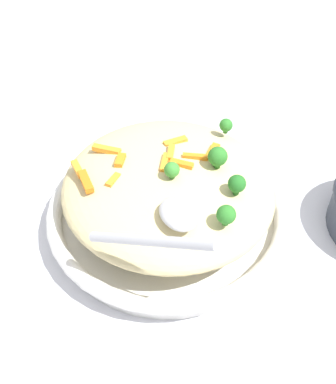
% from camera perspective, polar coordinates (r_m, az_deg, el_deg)
% --- Properties ---
extents(ground_plane, '(2.40, 2.40, 0.00)m').
position_cam_1_polar(ground_plane, '(0.69, 0.00, -4.08)').
color(ground_plane, silver).
extents(serving_bowl, '(0.34, 0.34, 0.05)m').
position_cam_1_polar(serving_bowl, '(0.67, 0.00, -2.63)').
color(serving_bowl, white).
rests_on(serving_bowl, ground_plane).
extents(pasta_mound, '(0.30, 0.29, 0.07)m').
position_cam_1_polar(pasta_mound, '(0.63, 0.00, 0.66)').
color(pasta_mound, '#DBC689').
rests_on(pasta_mound, serving_bowl).
extents(carrot_piece_0, '(0.03, 0.04, 0.01)m').
position_cam_1_polar(carrot_piece_0, '(0.64, 5.65, 4.71)').
color(carrot_piece_0, orange).
rests_on(carrot_piece_0, pasta_mound).
extents(carrot_piece_1, '(0.04, 0.03, 0.01)m').
position_cam_1_polar(carrot_piece_1, '(0.65, -7.57, 5.19)').
color(carrot_piece_1, orange).
rests_on(carrot_piece_1, pasta_mound).
extents(carrot_piece_2, '(0.03, 0.02, 0.01)m').
position_cam_1_polar(carrot_piece_2, '(0.63, -5.90, 3.90)').
color(carrot_piece_2, orange).
rests_on(carrot_piece_2, pasta_mound).
extents(carrot_piece_3, '(0.03, 0.02, 0.01)m').
position_cam_1_polar(carrot_piece_3, '(0.63, 0.35, 4.93)').
color(carrot_piece_3, orange).
rests_on(carrot_piece_3, pasta_mound).
extents(carrot_piece_4, '(0.02, 0.03, 0.01)m').
position_cam_1_polar(carrot_piece_4, '(0.60, -6.76, 1.50)').
color(carrot_piece_4, orange).
rests_on(carrot_piece_4, pasta_mound).
extents(carrot_piece_5, '(0.03, 0.03, 0.01)m').
position_cam_1_polar(carrot_piece_5, '(0.63, 3.16, 4.53)').
color(carrot_piece_5, orange).
rests_on(carrot_piece_5, pasta_mound).
extents(carrot_piece_6, '(0.03, 0.03, 0.01)m').
position_cam_1_polar(carrot_piece_6, '(0.61, 1.67, 3.50)').
color(carrot_piece_6, orange).
rests_on(carrot_piece_6, pasta_mound).
extents(carrot_piece_7, '(0.04, 0.02, 0.01)m').
position_cam_1_polar(carrot_piece_7, '(0.60, -10.09, 1.30)').
color(carrot_piece_7, orange).
rests_on(carrot_piece_7, pasta_mound).
extents(carrot_piece_8, '(0.03, 0.01, 0.01)m').
position_cam_1_polar(carrot_piece_8, '(0.63, -11.07, 2.83)').
color(carrot_piece_8, orange).
rests_on(carrot_piece_8, pasta_mound).
extents(carrot_piece_9, '(0.03, 0.03, 0.01)m').
position_cam_1_polar(carrot_piece_9, '(0.61, -0.60, 3.60)').
color(carrot_piece_9, orange).
rests_on(carrot_piece_9, pasta_mound).
extents(carrot_piece_10, '(0.01, 0.04, 0.01)m').
position_cam_1_polar(carrot_piece_10, '(0.66, 0.91, 6.21)').
color(carrot_piece_10, orange).
rests_on(carrot_piece_10, pasta_mound).
extents(broccoli_floret_0, '(0.02, 0.02, 0.03)m').
position_cam_1_polar(broccoli_floret_0, '(0.58, 8.48, 0.98)').
color(broccoli_floret_0, '#205B1C').
rests_on(broccoli_floret_0, pasta_mound).
extents(broccoli_floret_1, '(0.02, 0.02, 0.03)m').
position_cam_1_polar(broccoli_floret_1, '(0.54, 7.18, -2.81)').
color(broccoli_floret_1, '#296820').
rests_on(broccoli_floret_1, pasta_mound).
extents(broccoli_floret_2, '(0.02, 0.02, 0.03)m').
position_cam_1_polar(broccoli_floret_2, '(0.59, 0.48, 2.73)').
color(broccoli_floret_2, '#377928').
rests_on(broccoli_floret_2, pasta_mound).
extents(broccoli_floret_3, '(0.03, 0.03, 0.03)m').
position_cam_1_polar(broccoli_floret_3, '(0.61, 6.14, 4.35)').
color(broccoli_floret_3, '#296820').
rests_on(broccoli_floret_3, pasta_mound).
extents(broccoli_floret_4, '(0.02, 0.02, 0.02)m').
position_cam_1_polar(broccoli_floret_4, '(0.68, 7.15, 8.15)').
color(broccoli_floret_4, '#296820').
rests_on(broccoli_floret_4, pasta_mound).
extents(serving_spoon, '(0.13, 0.13, 0.07)m').
position_cam_1_polar(serving_spoon, '(0.52, 0.02, -3.85)').
color(serving_spoon, '#B7B7BC').
rests_on(serving_spoon, pasta_mound).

